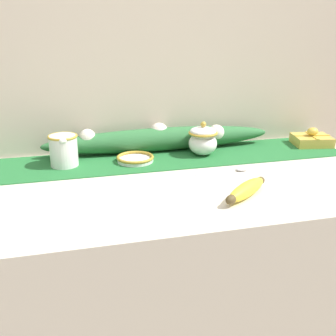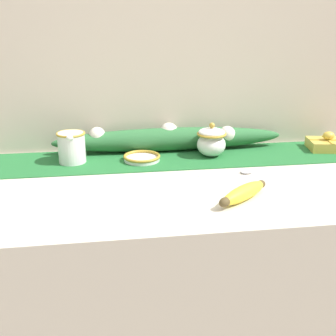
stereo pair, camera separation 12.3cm
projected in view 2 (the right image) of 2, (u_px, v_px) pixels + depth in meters
countertop at (182, 304)px, 1.43m from camera, size 1.40×0.69×0.91m
back_wall at (167, 70)px, 1.53m from camera, size 2.20×0.04×2.40m
table_runner at (173, 158)px, 1.48m from camera, size 1.29×0.26×0.00m
cream_pitcher at (72, 146)px, 1.41m from camera, size 0.10×0.11×0.11m
sugar_bowl at (211, 141)px, 1.48m from camera, size 0.10×0.10×0.12m
small_dish at (142, 158)px, 1.44m from camera, size 0.13×0.13×0.02m
banana at (243, 193)px, 1.13m from camera, size 0.18×0.15×0.04m
spoon at (243, 172)px, 1.33m from camera, size 0.18×0.03×0.01m
gift_box at (328, 144)px, 1.56m from camera, size 0.16×0.14×0.07m
poinsettia_garland at (169, 139)px, 1.54m from camera, size 0.85×0.09×0.10m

